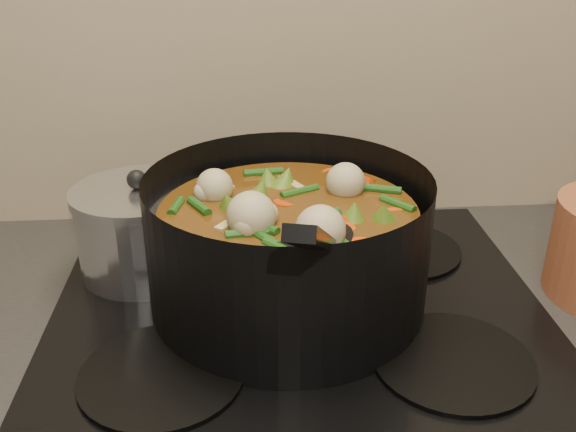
{
  "coord_description": "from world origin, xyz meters",
  "views": [
    {
      "loc": [
        -0.06,
        1.24,
        1.38
      ],
      "look_at": [
        -0.01,
        1.94,
        1.05
      ],
      "focal_mm": 40.0,
      "sensor_mm": 36.0,
      "label": 1
    }
  ],
  "objects": [
    {
      "name": "stovetop",
      "position": [
        0.0,
        1.93,
        0.92
      ],
      "size": [
        0.62,
        0.54,
        0.03
      ],
      "color": "black",
      "rests_on": "counter"
    },
    {
      "name": "stockpot",
      "position": [
        -0.01,
        1.94,
        1.01
      ],
      "size": [
        0.45,
        0.53,
        0.25
      ],
      "rotation": [
        0.0,
        0.0,
        -0.42
      ],
      "color": "black",
      "rests_on": "stovetop"
    },
    {
      "name": "saucepan",
      "position": [
        -0.21,
        2.04,
        0.99
      ],
      "size": [
        0.18,
        0.18,
        0.15
      ],
      "rotation": [
        0.0,
        0.0,
        0.31
      ],
      "color": "silver",
      "rests_on": "stovetop"
    }
  ]
}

